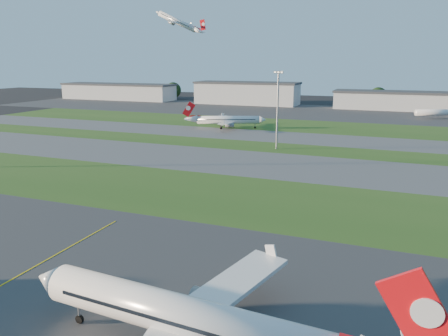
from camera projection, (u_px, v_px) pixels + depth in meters
The scene contains 18 objects.
grass_strip_a at pixel (153, 188), 102.40m from camera, with size 300.00×34.00×0.01m, color #2C521B.
taxiway_a at pixel (209, 159), 132.23m from camera, with size 300.00×32.00×0.01m, color #515154.
grass_strip_b at pixel (237, 145), 154.83m from camera, with size 300.00×18.00×0.01m, color #2C521B.
taxiway_b at pixel (255, 135), 174.71m from camera, with size 300.00×26.00×0.01m, color #515154.
grass_strip_c at pixel (277, 125), 204.54m from camera, with size 300.00×40.00×0.01m, color #2C521B.
apron_far at pixel (302, 111), 258.78m from camera, with size 400.00×80.00×0.01m, color #333335.
airliner_parked at pixel (190, 319), 42.46m from camera, with size 40.22×34.05×12.55m.
airliner_taxiing at pixel (228, 120), 191.74m from camera, with size 32.13×27.25×10.57m.
airliner_departing at pixel (178, 22), 271.28m from camera, with size 33.71×28.60×10.52m.
mini_jet_near at pixel (440, 112), 224.82m from camera, with size 26.49×14.22×9.48m.
light_mast_centre at pixel (278, 105), 144.16m from camera, with size 3.20×0.70×25.80m.
hangar_far_west at pixel (118, 91), 337.75m from camera, with size 91.80×23.00×12.20m.
hangar_west at pixel (247, 93), 300.07m from camera, with size 71.40×23.00×15.20m.
hangar_east at pixel (403, 101), 265.00m from camera, with size 81.60×23.00×11.20m.
tree_far_west at pixel (87, 89), 363.63m from camera, with size 11.00×11.00×12.00m.
tree_west at pixel (173, 90), 336.85m from camera, with size 12.10×12.10×13.20m.
tree_mid_west at pixel (286, 95), 301.56m from camera, with size 9.90×9.90×10.80m.
tree_mid_east at pixel (378, 96), 282.71m from camera, with size 11.55×11.55×12.60m.
Camera 1 is at (51.53, -33.43, 28.85)m, focal length 35.00 mm.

